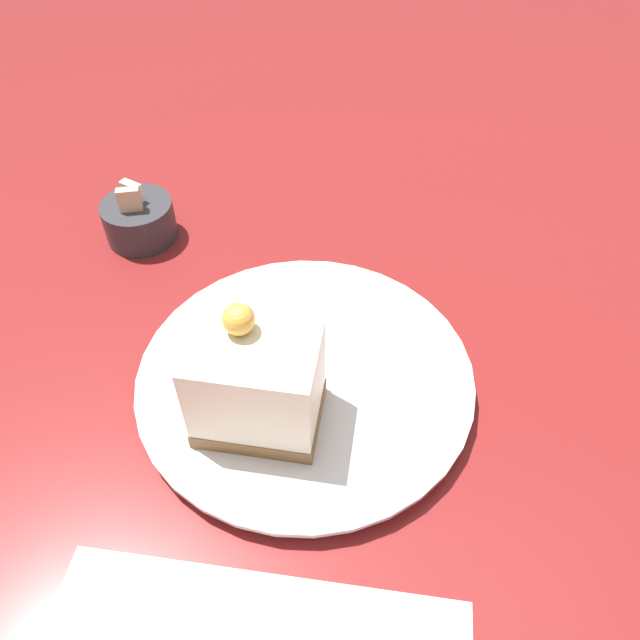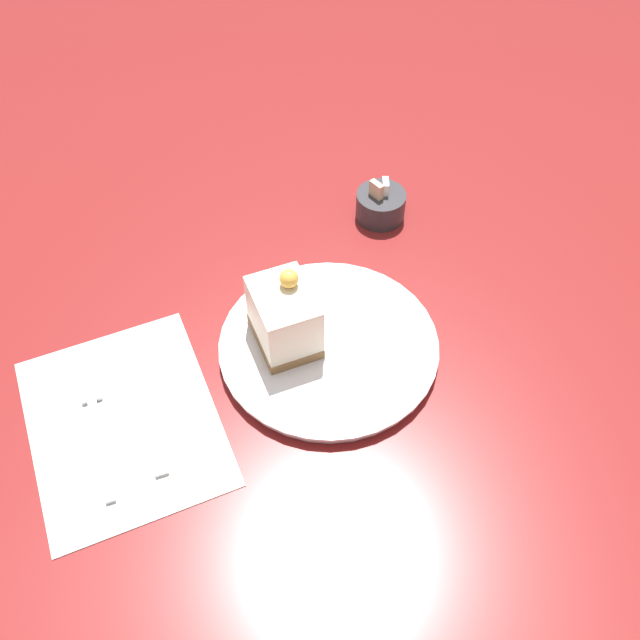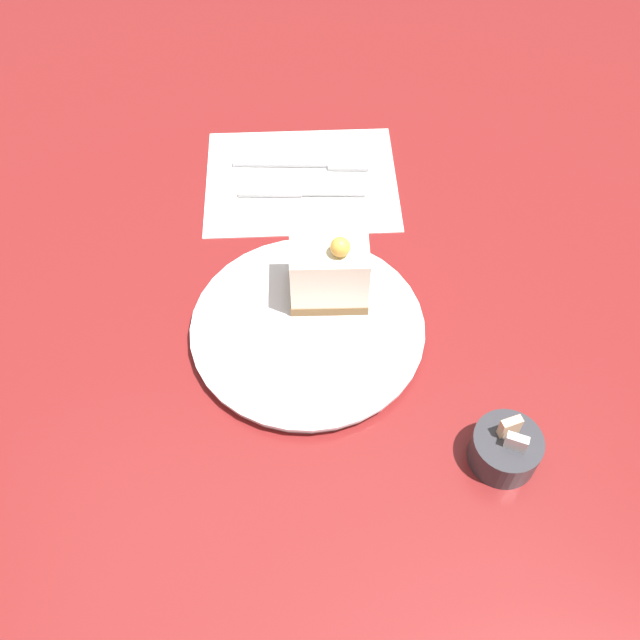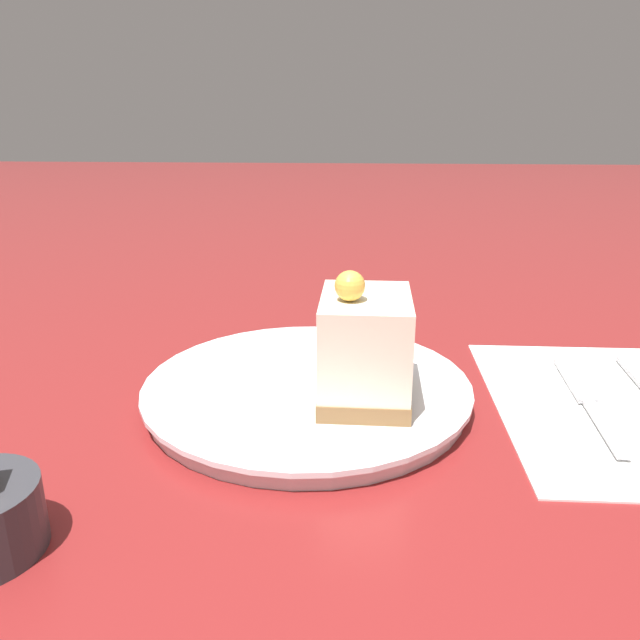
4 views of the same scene
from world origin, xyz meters
TOP-DOWN VIEW (x-y plane):
  - ground_plane at (0.00, 0.00)m, footprint 4.00×4.00m
  - plate at (-0.01, 0.01)m, footprint 0.25×0.25m
  - cake_slice at (-0.06, 0.04)m, footprint 0.07×0.08m
  - sugar_bowl at (0.14, 0.20)m, footprint 0.07×0.07m

SIDE VIEW (x-z plane):
  - ground_plane at x=0.00m, z-range 0.00..0.00m
  - plate at x=-0.01m, z-range 0.00..0.02m
  - sugar_bowl at x=0.14m, z-range -0.01..0.05m
  - cake_slice at x=-0.06m, z-range 0.01..0.10m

